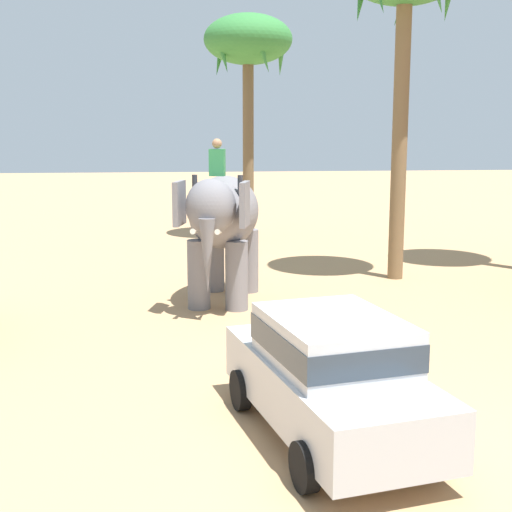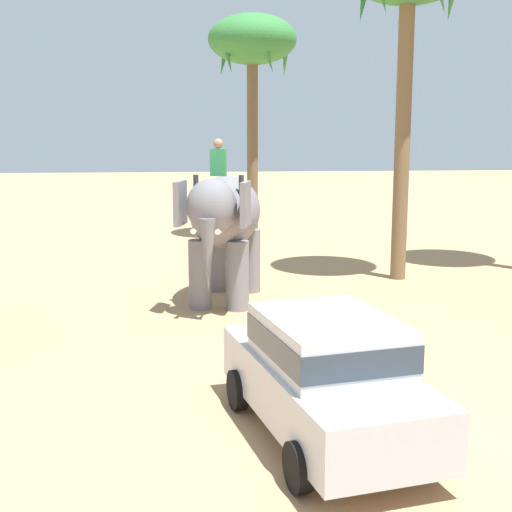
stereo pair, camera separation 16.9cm
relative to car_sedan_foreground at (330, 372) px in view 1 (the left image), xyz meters
name	(u,v)px [view 1 (the left image)]	position (x,y,z in m)	size (l,w,h in m)	color
ground_plane	(354,447)	(0.27, -0.31, -0.93)	(120.00, 120.00, 0.00)	tan
car_sedan_foreground	(330,372)	(0.00, 0.00, 0.00)	(2.50, 4.36, 1.70)	#B7BABF
elephant_with_mahout	(222,220)	(-0.94, 7.75, 1.06)	(2.36, 4.01, 3.88)	slate
palm_tree_behind_elephant	(248,46)	(0.64, 17.59, 6.10)	(3.20, 3.20, 8.17)	brown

